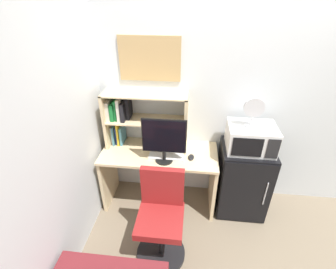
% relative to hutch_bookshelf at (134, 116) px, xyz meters
% --- Properties ---
extents(wall_back, '(6.40, 0.04, 2.60)m').
position_rel_hutch_bookshelf_xyz_m(wall_back, '(1.60, 0.16, 0.21)').
color(wall_back, silver).
rests_on(wall_back, ground_plane).
extents(desk, '(1.27, 0.56, 0.73)m').
position_rel_hutch_bookshelf_xyz_m(desk, '(0.29, -0.14, -0.58)').
color(desk, beige).
rests_on(desk, ground_plane).
extents(hutch_bookshelf, '(0.89, 0.30, 0.63)m').
position_rel_hutch_bookshelf_xyz_m(hutch_bookshelf, '(0.00, 0.00, 0.00)').
color(hutch_bookshelf, beige).
rests_on(hutch_bookshelf, desk).
extents(monitor, '(0.45, 0.18, 0.48)m').
position_rel_hutch_bookshelf_xyz_m(monitor, '(0.36, -0.28, -0.09)').
color(monitor, black).
rests_on(monitor, desk).
extents(keyboard, '(0.36, 0.13, 0.02)m').
position_rel_hutch_bookshelf_xyz_m(keyboard, '(0.38, -0.23, -0.35)').
color(keyboard, silver).
rests_on(keyboard, desk).
extents(computer_mouse, '(0.06, 0.10, 0.03)m').
position_rel_hutch_bookshelf_xyz_m(computer_mouse, '(0.64, -0.21, -0.34)').
color(computer_mouse, black).
rests_on(computer_mouse, desk).
extents(mini_fridge, '(0.54, 0.50, 0.84)m').
position_rel_hutch_bookshelf_xyz_m(mini_fridge, '(1.23, -0.13, -0.67)').
color(mini_fridge, black).
rests_on(mini_fridge, ground_plane).
extents(microwave, '(0.47, 0.38, 0.26)m').
position_rel_hutch_bookshelf_xyz_m(microwave, '(1.23, -0.13, -0.11)').
color(microwave, silver).
rests_on(microwave, mini_fridge).
extents(desk_fan, '(0.19, 0.11, 0.30)m').
position_rel_hutch_bookshelf_xyz_m(desk_fan, '(1.21, -0.14, 0.20)').
color(desk_fan, silver).
rests_on(desk_fan, microwave).
extents(desk_chair, '(0.47, 0.47, 0.93)m').
position_rel_hutch_bookshelf_xyz_m(desk_chair, '(0.40, -0.80, -0.67)').
color(desk_chair, black).
rests_on(desk_chair, ground_plane).
extents(wall_corkboard, '(0.63, 0.02, 0.44)m').
position_rel_hutch_bookshelf_xyz_m(wall_corkboard, '(0.17, 0.13, 0.58)').
color(wall_corkboard, tan).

